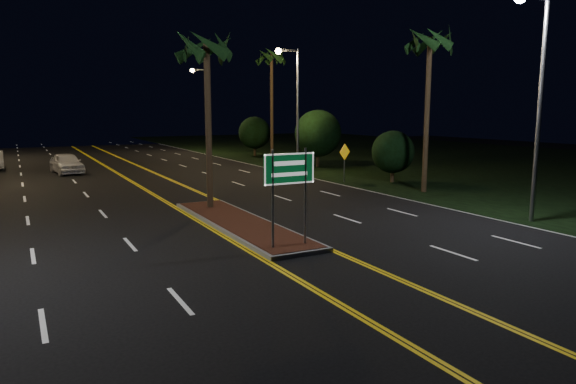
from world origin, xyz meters
TOP-DOWN VIEW (x-y plane):
  - ground at (0.00, 0.00)m, footprint 120.00×120.00m
  - grass_right at (30.00, 25.00)m, footprint 40.00×110.00m
  - median_island at (0.00, 7.00)m, footprint 2.25×10.25m
  - highway_sign at (0.00, 2.80)m, footprint 1.80×0.08m
  - streetlight_right_near at (10.61, 2.00)m, footprint 1.91×0.44m
  - streetlight_right_mid at (10.61, 22.00)m, footprint 1.91×0.44m
  - streetlight_right_far at (10.61, 42.00)m, footprint 1.91×0.44m
  - palm_median at (0.00, 10.50)m, footprint 2.40×2.40m
  - palm_right_near at (12.50, 10.00)m, footprint 2.40×2.40m
  - palm_right_far at (12.80, 30.00)m, footprint 2.40×2.40m
  - shrub_near at (13.50, 14.00)m, footprint 2.70×2.70m
  - shrub_mid at (14.00, 24.00)m, footprint 3.78×3.78m
  - shrub_far at (13.80, 36.00)m, footprint 3.24×3.24m
  - car_near at (-4.49, 28.92)m, footprint 2.93×5.53m
  - warning_sign at (10.80, 15.47)m, footprint 0.99×0.35m

SIDE VIEW (x-z plane):
  - ground at x=0.00m, z-range 0.00..0.00m
  - grass_right at x=30.00m, z-range 0.00..0.01m
  - median_island at x=0.00m, z-range 0.00..0.17m
  - car_near at x=-4.49m, z-range 0.00..1.76m
  - warning_sign at x=10.80m, z-range 0.37..2.82m
  - shrub_near at x=13.50m, z-range 0.30..3.60m
  - shrub_far at x=13.80m, z-range 0.36..4.32m
  - highway_sign at x=0.00m, z-range 0.80..4.00m
  - shrub_mid at x=14.00m, z-range 0.42..5.04m
  - streetlight_right_near at x=10.61m, z-range 1.16..10.16m
  - streetlight_right_mid at x=10.61m, z-range 1.16..10.16m
  - streetlight_right_far at x=10.61m, z-range 1.16..10.16m
  - palm_median at x=0.00m, z-range 3.13..11.43m
  - palm_right_near at x=12.50m, z-range 3.56..12.86m
  - palm_right_far at x=12.80m, z-range 3.99..14.29m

